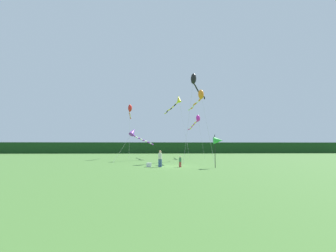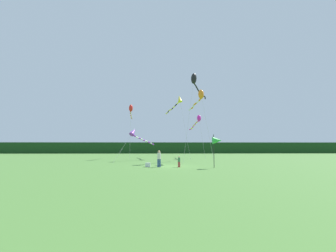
# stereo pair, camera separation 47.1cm
# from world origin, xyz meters

# --- Properties ---
(ground_plane) EXTENTS (120.00, 120.00, 0.00)m
(ground_plane) POSITION_xyz_m (0.00, 0.00, 0.00)
(ground_plane) COLOR #477533
(distant_treeline) EXTENTS (108.00, 2.59, 3.28)m
(distant_treeline) POSITION_xyz_m (0.00, 45.00, 1.64)
(distant_treeline) COLOR #193D19
(distant_treeline) RESTS_ON ground
(person_adult) EXTENTS (0.37, 0.37, 1.66)m
(person_adult) POSITION_xyz_m (-1.09, -0.91, 0.93)
(person_adult) COLOR #334C8C
(person_adult) RESTS_ON ground
(person_child) EXTENTS (0.24, 0.24, 1.11)m
(person_child) POSITION_xyz_m (0.91, -1.19, 0.62)
(person_child) COLOR #B23338
(person_child) RESTS_ON ground
(cooler_box) EXTENTS (0.51, 0.38, 0.41)m
(cooler_box) POSITION_xyz_m (-2.23, -0.71, 0.20)
(cooler_box) COLOR silver
(cooler_box) RESTS_ON ground
(banner_flag_pole) EXTENTS (0.90, 0.70, 3.24)m
(banner_flag_pole) POSITION_xyz_m (4.61, -1.96, 2.63)
(banner_flag_pole) COLOR black
(banner_flag_pole) RESTS_ON ground
(kite_black) EXTENTS (4.70, 8.75, 12.82)m
(kite_black) POSITION_xyz_m (4.02, 8.33, 11.67)
(kite_black) COLOR #B2B2B2
(kite_black) RESTS_ON ground
(kite_yellow) EXTENTS (3.88, 10.53, 11.52)m
(kite_yellow) POSITION_xyz_m (2.08, 17.32, 10.42)
(kite_yellow) COLOR #B2B2B2
(kite_yellow) RESTS_ON ground
(kite_red) EXTENTS (0.86, 6.12, 9.36)m
(kite_red) POSITION_xyz_m (-6.24, 15.17, 8.47)
(kite_red) COLOR #B2B2B2
(kite_red) RESTS_ON ground
(kite_purple) EXTENTS (5.05, 7.83, 4.86)m
(kite_purple) POSITION_xyz_m (-4.63, 9.35, 3.90)
(kite_purple) COLOR #B2B2B2
(kite_purple) RESTS_ON ground
(kite_magenta) EXTENTS (1.78, 7.82, 7.72)m
(kite_magenta) POSITION_xyz_m (5.63, 16.35, 6.78)
(kite_magenta) COLOR #B2B2B2
(kite_magenta) RESTS_ON ground
(kite_orange) EXTENTS (2.24, 6.83, 9.80)m
(kite_orange) POSITION_xyz_m (4.34, 5.97, 8.86)
(kite_orange) COLOR #B2B2B2
(kite_orange) RESTS_ON ground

